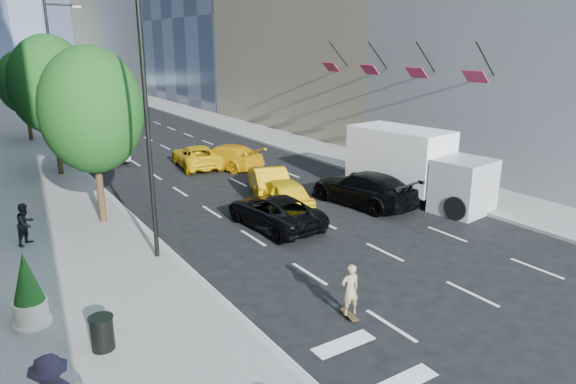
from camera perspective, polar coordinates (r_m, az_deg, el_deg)
ground at (r=19.36m, az=8.50°, el=-7.25°), size 160.00×160.00×0.00m
sidewalk_left at (r=43.96m, az=-28.60°, el=4.39°), size 6.00×120.00×0.15m
sidewalk_right at (r=49.03m, az=-5.92°, el=7.35°), size 4.00×120.00×0.15m
lamp_near at (r=18.18m, az=-15.03°, el=9.86°), size 2.13×0.22×10.00m
lamp_far at (r=35.69m, az=-24.35°, el=11.94°), size 2.13×0.22×10.00m
tree_near at (r=22.85m, az=-20.97°, el=8.45°), size 4.20×4.20×7.46m
tree_mid at (r=32.63m, az=-24.92°, el=10.70°), size 4.50×4.50×7.99m
tree_far at (r=45.55m, az=-27.34°, el=10.73°), size 3.90×3.90×6.92m
traffic_signal at (r=53.59m, az=-27.40°, el=10.89°), size 2.48×0.53×5.20m
facade_flags at (r=32.38m, az=11.65°, el=13.37°), size 1.85×13.30×2.05m
skateboarder at (r=15.08m, az=6.89°, el=-11.08°), size 0.63×0.47×1.56m
black_sedan_lincoln at (r=22.05m, az=-1.54°, el=-2.14°), size 2.66×5.20×1.40m
black_sedan_mercedes at (r=25.26m, az=8.32°, el=0.40°), size 3.17×5.98×1.65m
taxi_a at (r=24.28m, az=-0.62°, el=-0.18°), size 2.72×4.87×1.56m
taxi_b at (r=26.69m, az=-2.21°, el=1.32°), size 3.25×4.96×1.54m
taxi_c at (r=33.18m, az=-10.15°, el=3.94°), size 3.03×5.31×1.40m
taxi_d at (r=32.62m, az=-6.90°, el=3.97°), size 3.78×5.61×1.51m
city_bus at (r=40.08m, az=-20.07°, el=6.91°), size 5.57×13.17×3.57m
box_truck at (r=26.43m, az=13.94°, el=2.94°), size 3.61×7.60×3.49m
pedestrian_a at (r=22.16m, az=-27.12°, el=-3.17°), size 1.01×1.00×1.65m
trash_can at (r=14.30m, az=-19.95°, el=-14.58°), size 0.58×0.58×0.87m
planter_shrub at (r=15.90m, az=-26.92°, el=-9.78°), size 0.89×0.89×2.15m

